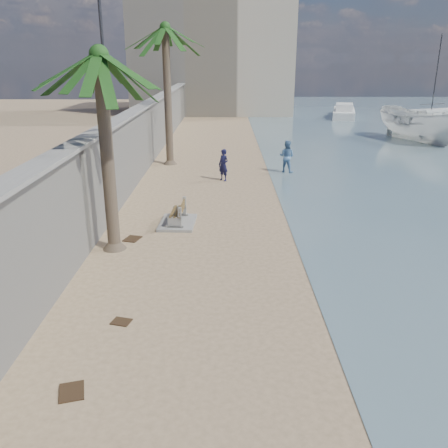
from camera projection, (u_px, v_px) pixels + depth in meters
name	position (u px, v px, depth m)	size (l,w,h in m)	color
ground_plane	(250.00, 411.00, 8.71)	(140.00, 140.00, 0.00)	tan
seawall	(142.00, 140.00, 27.02)	(0.45, 70.00, 3.50)	gray
wall_cap	(141.00, 107.00, 26.42)	(0.80, 70.00, 0.12)	gray
end_building	(212.00, 50.00, 55.47)	(18.00, 12.00, 14.00)	#B7AA93
bench_far	(177.00, 215.00, 18.44)	(1.42, 2.02, 0.82)	gray
palm_mid	(99.00, 57.00, 14.11)	(5.00, 5.00, 7.14)	brown
palm_back	(165.00, 30.00, 26.53)	(5.00, 5.00, 8.68)	brown
streetlight	(103.00, 44.00, 17.85)	(0.28, 0.28, 5.12)	#2D2D33
person_a	(223.00, 163.00, 24.84)	(0.69, 0.47, 1.91)	#131436
person_b	(287.00, 155.00, 26.67)	(0.96, 0.75, 2.00)	#537DAD
boat_cruiser	(421.00, 123.00, 36.44)	(3.08, 3.17, 3.62)	silver
yacht_far	(344.00, 114.00, 52.41)	(8.01, 2.24, 1.50)	silver
sailboat_west	(431.00, 112.00, 54.29)	(7.12, 4.07, 8.77)	silver
debris_b	(72.00, 392.00, 9.20)	(0.59, 0.47, 0.03)	#382616
debris_c	(132.00, 239.00, 16.98)	(0.63, 0.50, 0.03)	#382616
debris_d	(121.00, 322.00, 11.64)	(0.45, 0.36, 0.03)	#382616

